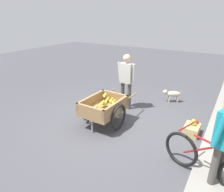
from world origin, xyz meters
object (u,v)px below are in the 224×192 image
(vendor_person, at_px, (126,77))
(plastic_bucket, at_px, (104,95))
(dog, at_px, (172,94))
(fruit_cart, at_px, (104,108))
(mixed_fruit_crate, at_px, (192,129))
(bicycle, at_px, (207,163))

(vendor_person, bearing_deg, plastic_bucket, -105.69)
(dog, bearing_deg, fruit_cart, -24.35)
(vendor_person, relative_size, mixed_fruit_crate, 3.62)
(dog, distance_m, plastic_bucket, 2.17)
(vendor_person, distance_m, dog, 1.70)
(fruit_cart, xyz_separation_m, bicycle, (0.68, 2.49, -0.08))
(vendor_person, height_order, plastic_bucket, vendor_person)
(dog, distance_m, mixed_fruit_crate, 1.88)
(bicycle, bearing_deg, dog, -154.14)
(plastic_bucket, bearing_deg, mixed_fruit_crate, 76.34)
(fruit_cart, height_order, mixed_fruit_crate, fruit_cart)
(vendor_person, distance_m, plastic_bucket, 1.27)
(fruit_cart, distance_m, mixed_fruit_crate, 2.13)
(dog, bearing_deg, mixed_fruit_crate, 30.38)
(fruit_cart, xyz_separation_m, dog, (-2.31, 1.04, -0.17))
(dog, bearing_deg, plastic_bucket, -65.27)
(vendor_person, xyz_separation_m, plastic_bucket, (-0.26, -0.94, -0.82))
(bicycle, bearing_deg, plastic_bucket, -121.35)
(fruit_cart, height_order, bicycle, bicycle)
(fruit_cart, distance_m, bicycle, 2.59)
(bicycle, distance_m, plastic_bucket, 4.01)
(dog, bearing_deg, bicycle, 25.86)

